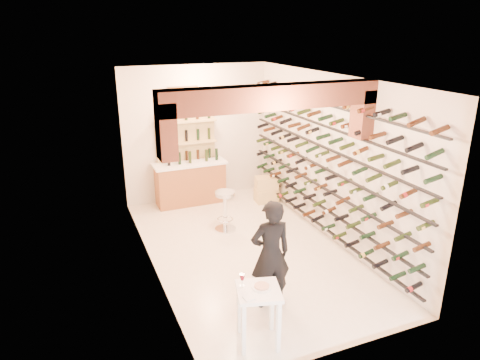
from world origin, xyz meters
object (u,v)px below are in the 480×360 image
at_px(white_stool, 266,284).
at_px(crate_lower, 266,195).
at_px(back_counter, 190,182).
at_px(wine_rack, 320,162).
at_px(tasting_table, 258,299).
at_px(person, 270,254).
at_px(chrome_barstool, 225,208).

bearing_deg(white_stool, crate_lower, 64.14).
xyz_separation_m(back_counter, white_stool, (0.00, -4.12, -0.34)).
bearing_deg(wine_rack, tasting_table, -134.74).
height_order(person, chrome_barstool, person).
distance_m(wine_rack, white_stool, 2.71).
xyz_separation_m(wine_rack, person, (-1.88, -1.71, -0.70)).
xyz_separation_m(wine_rack, crate_lower, (-0.13, 2.03, -1.39)).
height_order(white_stool, person, person).
bearing_deg(crate_lower, chrome_barstool, -143.57).
height_order(back_counter, crate_lower, back_counter).
bearing_deg(wine_rack, chrome_barstool, 149.28).
distance_m(wine_rack, back_counter, 3.38).
xyz_separation_m(wine_rack, white_stool, (-1.83, -1.48, -1.35)).
bearing_deg(wine_rack, crate_lower, 93.70).
relative_size(person, crate_lower, 3.20).
bearing_deg(crate_lower, tasting_table, -117.01).
distance_m(back_counter, chrome_barstool, 1.72).
distance_m(white_stool, crate_lower, 3.89).
relative_size(wine_rack, tasting_table, 5.81).
relative_size(wine_rack, crate_lower, 10.76).
bearing_deg(wine_rack, white_stool, -141.11).
height_order(wine_rack, person, wine_rack).
relative_size(white_stool, crate_lower, 0.73).
bearing_deg(crate_lower, back_counter, 159.96).
bearing_deg(white_stool, person, -101.87).
distance_m(back_counter, crate_lower, 1.85).
xyz_separation_m(tasting_table, crate_lower, (2.27, 4.45, -0.50)).
distance_m(tasting_table, crate_lower, 5.02).
bearing_deg(white_stool, back_counter, 90.02).
height_order(tasting_table, crate_lower, tasting_table).
distance_m(tasting_table, chrome_barstool, 3.47).
relative_size(back_counter, white_stool, 4.39).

